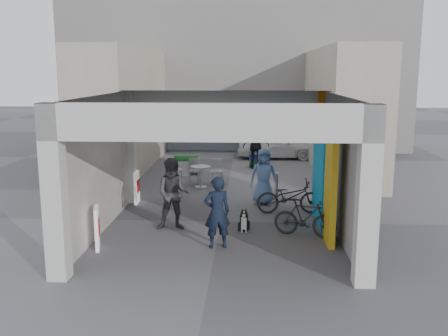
# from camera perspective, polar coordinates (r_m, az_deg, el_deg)

# --- Properties ---
(ground) EXTENTS (90.00, 90.00, 0.00)m
(ground) POSITION_cam_1_polar(r_m,az_deg,el_deg) (13.85, -0.36, -6.13)
(ground) COLOR #57565B
(ground) RESTS_ON ground
(arcade_canopy) EXTENTS (6.40, 6.45, 6.40)m
(arcade_canopy) POSITION_cam_1_polar(r_m,az_deg,el_deg) (12.52, 1.88, 2.83)
(arcade_canopy) COLOR #B5B5B0
(arcade_canopy) RESTS_ON ground
(far_building) EXTENTS (18.00, 4.08, 8.00)m
(far_building) POSITION_cam_1_polar(r_m,az_deg,el_deg) (27.22, 1.35, 10.80)
(far_building) COLOR silver
(far_building) RESTS_ON ground
(plaza_bldg_left) EXTENTS (2.00, 9.00, 5.00)m
(plaza_bldg_left) POSITION_cam_1_polar(r_m,az_deg,el_deg) (21.43, -11.37, 6.55)
(plaza_bldg_left) COLOR #ADA68F
(plaza_bldg_left) RESTS_ON ground
(plaza_bldg_right) EXTENTS (2.00, 9.00, 5.00)m
(plaza_bldg_right) POSITION_cam_1_polar(r_m,az_deg,el_deg) (21.11, 13.20, 6.41)
(plaza_bldg_right) COLOR #ADA68F
(plaza_bldg_right) RESTS_ON ground
(bollard_left) EXTENTS (0.09, 0.09, 0.96)m
(bollard_left) POSITION_cam_1_polar(r_m,az_deg,el_deg) (16.33, -4.97, -1.78)
(bollard_left) COLOR #94979C
(bollard_left) RESTS_ON ground
(bollard_center) EXTENTS (0.09, 0.09, 0.93)m
(bollard_center) POSITION_cam_1_polar(r_m,az_deg,el_deg) (16.09, -0.29, -2.00)
(bollard_center) COLOR #94979C
(bollard_center) RESTS_ON ground
(bollard_right) EXTENTS (0.09, 0.09, 0.91)m
(bollard_right) POSITION_cam_1_polar(r_m,az_deg,el_deg) (15.97, 6.05, -2.19)
(bollard_right) COLOR #94979C
(bollard_right) RESTS_ON ground
(advert_board_near) EXTENTS (0.21, 0.55, 1.00)m
(advert_board_near) POSITION_cam_1_polar(r_m,az_deg,el_deg) (12.01, -14.30, -6.66)
(advert_board_near) COLOR white
(advert_board_near) RESTS_ON ground
(advert_board_far) EXTENTS (0.12, 0.55, 1.00)m
(advert_board_far) POSITION_cam_1_polar(r_m,az_deg,el_deg) (15.87, -9.93, -2.19)
(advert_board_far) COLOR white
(advert_board_far) RESTS_ON ground
(cafe_set) EXTENTS (1.52, 1.23, 0.92)m
(cafe_set) POSITION_cam_1_polar(r_m,az_deg,el_deg) (18.10, -2.97, -0.99)
(cafe_set) COLOR #A3A3A8
(cafe_set) RESTS_ON ground
(produce_stand) EXTENTS (1.11, 0.60, 0.73)m
(produce_stand) POSITION_cam_1_polar(r_m,az_deg,el_deg) (20.20, -4.39, 0.15)
(produce_stand) COLOR black
(produce_stand) RESTS_ON ground
(crate_stack) EXTENTS (0.53, 0.46, 0.56)m
(crate_stack) POSITION_cam_1_polar(r_m,az_deg,el_deg) (21.64, 3.58, 0.86)
(crate_stack) COLOR #185722
(crate_stack) RESTS_ON ground
(border_collie) EXTENTS (0.23, 0.44, 0.61)m
(border_collie) POSITION_cam_1_polar(r_m,az_deg,el_deg) (12.99, 2.30, -6.19)
(border_collie) COLOR black
(border_collie) RESTS_ON ground
(man_with_dog) EXTENTS (0.71, 0.56, 1.71)m
(man_with_dog) POSITION_cam_1_polar(r_m,az_deg,el_deg) (11.64, -0.79, -5.08)
(man_with_dog) COLOR black
(man_with_dog) RESTS_ON ground
(man_back_turned) EXTENTS (0.99, 0.80, 1.89)m
(man_back_turned) POSITION_cam_1_polar(r_m,az_deg,el_deg) (13.03, -5.78, -2.98)
(man_back_turned) COLOR #3A393C
(man_back_turned) RESTS_ON ground
(man_elderly) EXTENTS (0.89, 0.62, 1.75)m
(man_elderly) POSITION_cam_1_polar(r_m,az_deg,el_deg) (15.49, 4.55, -0.98)
(man_elderly) COLOR #5B79B2
(man_elderly) RESTS_ON ground
(man_crates) EXTENTS (1.17, 0.59, 1.92)m
(man_crates) POSITION_cam_1_polar(r_m,az_deg,el_deg) (21.19, 3.69, 2.50)
(man_crates) COLOR black
(man_crates) RESTS_ON ground
(bicycle_front) EXTENTS (1.94, 0.80, 1.00)m
(bicycle_front) POSITION_cam_1_polar(r_m,az_deg,el_deg) (14.63, 7.47, -3.26)
(bicycle_front) COLOR black
(bicycle_front) RESTS_ON ground
(bicycle_rear) EXTENTS (1.66, 0.91, 0.96)m
(bicycle_rear) POSITION_cam_1_polar(r_m,az_deg,el_deg) (12.68, 9.27, -5.65)
(bicycle_rear) COLOR black
(bicycle_rear) RESTS_ON ground
(white_van) EXTENTS (3.74, 1.56, 1.26)m
(white_van) POSITION_cam_1_polar(r_m,az_deg,el_deg) (23.84, 6.02, 2.61)
(white_van) COLOR silver
(white_van) RESTS_ON ground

